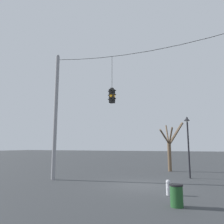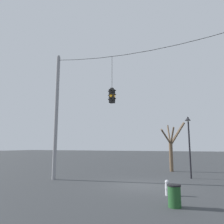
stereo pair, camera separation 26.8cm
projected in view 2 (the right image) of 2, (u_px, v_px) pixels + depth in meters
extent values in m
plane|color=#383A3D|center=(140.00, 185.00, 13.65)|extent=(200.00, 200.00, 0.00)
cylinder|color=gray|center=(56.00, 116.00, 16.73)|extent=(0.28, 0.28, 9.47)
sphere|color=gray|center=(59.00, 57.00, 17.48)|extent=(0.23, 0.23, 0.23)
cylinder|color=black|center=(68.00, 60.00, 17.06)|extent=(1.86, 0.03, 0.28)
cylinder|color=black|center=(89.00, 59.00, 16.32)|extent=(1.85, 0.03, 0.19)
cylinder|color=black|center=(112.00, 56.00, 15.60)|extent=(1.85, 0.03, 0.11)
cylinder|color=black|center=(137.00, 53.00, 14.89)|extent=(1.85, 0.03, 0.03)
cylinder|color=black|center=(164.00, 48.00, 14.20)|extent=(1.85, 0.03, 0.11)
cylinder|color=black|center=(194.00, 41.00, 13.51)|extent=(1.85, 0.03, 0.19)
cube|color=black|center=(112.00, 96.00, 15.14)|extent=(0.34, 0.34, 0.96)
cube|color=black|center=(112.00, 89.00, 15.23)|extent=(0.19, 0.19, 0.10)
cylinder|color=black|center=(112.00, 72.00, 15.42)|extent=(0.02, 0.02, 2.32)
cylinder|color=black|center=(111.00, 91.00, 15.02)|extent=(0.20, 0.03, 0.20)
cylinder|color=black|center=(111.00, 90.00, 14.99)|extent=(0.07, 0.12, 0.07)
cylinder|color=orange|center=(111.00, 96.00, 14.98)|extent=(0.20, 0.03, 0.20)
cylinder|color=black|center=(111.00, 94.00, 14.95)|extent=(0.07, 0.12, 0.07)
cylinder|color=black|center=(111.00, 100.00, 14.93)|extent=(0.20, 0.03, 0.20)
cylinder|color=black|center=(111.00, 98.00, 14.90)|extent=(0.07, 0.12, 0.07)
cylinder|color=black|center=(113.00, 93.00, 15.36)|extent=(0.20, 0.03, 0.20)
cylinder|color=black|center=(113.00, 92.00, 15.41)|extent=(0.07, 0.12, 0.07)
cylinder|color=orange|center=(113.00, 97.00, 15.31)|extent=(0.20, 0.03, 0.20)
cylinder|color=black|center=(113.00, 96.00, 15.37)|extent=(0.07, 0.12, 0.07)
cylinder|color=black|center=(113.00, 101.00, 15.27)|extent=(0.20, 0.03, 0.20)
cylinder|color=black|center=(113.00, 100.00, 15.32)|extent=(0.07, 0.12, 0.07)
cylinder|color=black|center=(110.00, 92.00, 15.26)|extent=(0.03, 0.20, 0.20)
cylinder|color=black|center=(109.00, 91.00, 15.29)|extent=(0.12, 0.07, 0.07)
cylinder|color=orange|center=(110.00, 96.00, 15.21)|extent=(0.03, 0.20, 0.20)
cylinder|color=black|center=(109.00, 95.00, 15.25)|extent=(0.12, 0.07, 0.07)
cylinder|color=black|center=(110.00, 100.00, 15.17)|extent=(0.03, 0.20, 0.20)
cylinder|color=black|center=(109.00, 99.00, 15.20)|extent=(0.12, 0.07, 0.07)
cylinder|color=black|center=(114.00, 92.00, 15.12)|extent=(0.03, 0.20, 0.20)
cylinder|color=black|center=(115.00, 90.00, 15.12)|extent=(0.12, 0.07, 0.07)
cylinder|color=orange|center=(114.00, 96.00, 15.07)|extent=(0.03, 0.20, 0.20)
cylinder|color=black|center=(115.00, 95.00, 15.07)|extent=(0.12, 0.07, 0.07)
cylinder|color=black|center=(114.00, 100.00, 15.03)|extent=(0.03, 0.20, 0.20)
cylinder|color=black|center=(115.00, 99.00, 15.03)|extent=(0.12, 0.07, 0.07)
cylinder|color=black|center=(190.00, 147.00, 16.85)|extent=(0.12, 0.12, 4.68)
cylinder|color=black|center=(188.00, 118.00, 16.98)|extent=(0.07, 0.49, 0.07)
cone|color=#232328|center=(188.00, 119.00, 16.74)|extent=(0.44, 0.44, 0.27)
sphere|color=silver|center=(188.00, 121.00, 16.71)|extent=(0.20, 0.20, 0.20)
cylinder|color=brown|center=(171.00, 157.00, 21.37)|extent=(0.35, 0.35, 2.79)
cylinder|color=brown|center=(166.00, 137.00, 20.84)|extent=(0.68, 2.14, 1.40)
cylinder|color=brown|center=(169.00, 136.00, 22.42)|extent=(0.61, 1.59, 2.33)
cylinder|color=brown|center=(177.00, 133.00, 21.60)|extent=(1.49, 0.46, 2.17)
cylinder|color=brown|center=(172.00, 136.00, 21.07)|extent=(0.69, 1.30, 1.73)
cylinder|color=brown|center=(177.00, 134.00, 21.24)|extent=(1.61, 0.61, 2.27)
cylinder|color=silver|center=(167.00, 190.00, 10.87)|extent=(0.22, 0.22, 0.56)
sphere|color=silver|center=(167.00, 182.00, 10.92)|extent=(0.22, 0.22, 0.22)
cylinder|color=silver|center=(167.00, 189.00, 10.75)|extent=(0.09, 0.10, 0.09)
cylinder|color=#1E4C23|center=(174.00, 197.00, 8.78)|extent=(0.51, 0.51, 0.82)
cylinder|color=black|center=(174.00, 185.00, 8.85)|extent=(0.55, 0.55, 0.06)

